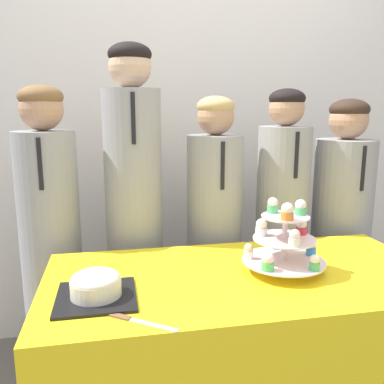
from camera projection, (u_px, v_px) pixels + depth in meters
The scene contains 10 objects.
wall_back at pixel (188, 113), 2.46m from camera, with size 9.00×0.06×2.70m.
table at pixel (241, 366), 1.58m from camera, with size 1.46×0.70×0.77m.
round_cake at pixel (96, 286), 1.30m from camera, with size 0.25×0.25×0.09m.
cake_knife at pixel (132, 320), 1.17m from camera, with size 0.19×0.14×0.01m.
cupcake_stand at pixel (284, 240), 1.50m from camera, with size 0.31×0.31×0.28m.
student_0 at pixel (52, 251), 1.91m from camera, with size 0.28×0.28×1.48m.
student_1 at pixel (135, 227), 1.97m from camera, with size 0.27×0.27×1.66m.
student_2 at pixel (214, 246), 2.07m from camera, with size 0.27×0.28×1.43m.
student_3 at pixel (281, 238), 2.13m from camera, with size 0.27×0.27×1.47m.
student_4 at pixel (340, 240), 2.20m from camera, with size 0.31×0.32×1.42m.
Camera 1 is at (-0.46, -1.00, 1.37)m, focal length 38.00 mm.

